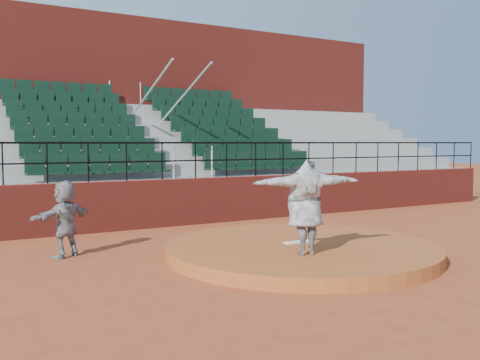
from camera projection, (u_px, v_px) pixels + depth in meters
name	position (u px, v px, depth m)	size (l,w,h in m)	color
ground	(302.00, 256.00, 10.86)	(90.00, 90.00, 0.00)	#9B4423
pitchers_mound	(302.00, 250.00, 10.85)	(5.50, 5.50, 0.25)	#A45224
pitching_rubber	(297.00, 242.00, 10.97)	(0.60, 0.15, 0.03)	white
boundary_wall	(196.00, 201.00, 15.12)	(24.00, 0.30, 1.30)	maroon
wall_railing	(195.00, 152.00, 15.03)	(24.04, 0.05, 1.03)	black
seating_deck	(150.00, 168.00, 18.21)	(24.00, 5.97, 4.63)	gray
press_box_facade	(114.00, 112.00, 21.47)	(24.00, 3.00, 7.10)	maroon
pitcher	(305.00, 208.00, 9.76)	(2.13, 0.58, 1.73)	black
fielder	(65.00, 219.00, 10.73)	(1.43, 0.46, 1.55)	black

